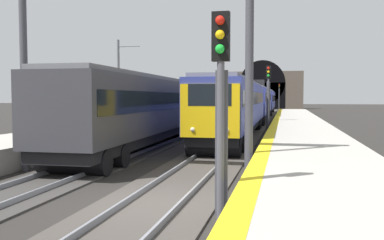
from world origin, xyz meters
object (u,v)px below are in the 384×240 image
train_adjacent_platform (185,104)px  railway_signal_near (221,96)px  railway_signal_far (279,95)px  catenary_mast_near (119,83)px  overhead_signal_gantry (129,11)px  railway_signal_mid (268,92)px  train_main_approaching (257,102)px

train_adjacent_platform → railway_signal_near: size_ratio=8.15×
railway_signal_far → catenary_mast_near: 58.82m
railway_signal_near → overhead_signal_gantry: overhead_signal_gantry is taller
overhead_signal_gantry → railway_signal_mid: bearing=-11.5°
train_main_approaching → train_adjacent_platform: (-18.01, 4.31, 0.00)m
railway_signal_mid → railway_signal_far: size_ratio=0.94×
overhead_signal_gantry → train_adjacent_platform: bearing=7.2°
train_main_approaching → railway_signal_near: bearing=2.4°
train_adjacent_platform → railway_signal_mid: bearing=-66.4°
catenary_mast_near → railway_signal_near: bearing=-152.8°
railway_signal_far → catenary_mast_near: (-57.39, 12.88, 0.71)m
train_main_approaching → railway_signal_mid: 15.29m
train_main_approaching → railway_signal_mid: railway_signal_mid is taller
railway_signal_mid → overhead_signal_gantry: (-19.91, 4.06, 2.64)m
train_main_approaching → overhead_signal_gantry: size_ratio=7.11×
train_main_approaching → railway_signal_near: (-40.08, -1.90, 0.58)m
train_main_approaching → train_adjacent_platform: train_main_approaching is taller
railway_signal_mid → catenary_mast_near: (0.08, 12.88, 0.78)m
train_main_approaching → railway_signal_mid: bearing=6.9°
overhead_signal_gantry → railway_signal_far: bearing=-3.0°
train_main_approaching → railway_signal_far: railway_signal_far is taller
train_adjacent_platform → railway_signal_mid: railway_signal_mid is taller
train_adjacent_platform → train_main_approaching: bearing=-14.7°
railway_signal_near → catenary_mast_near: size_ratio=0.60×
train_main_approaching → overhead_signal_gantry: bearing=-3.8°
railway_signal_mid → railway_signal_far: (57.47, 0.00, 0.07)m
train_main_approaching → railway_signal_mid: size_ratio=11.67×
train_main_approaching → railway_signal_far: 42.38m
railway_signal_near → catenary_mast_near: (25.02, 12.88, 1.17)m
railway_signal_near → railway_signal_far: (82.41, -0.00, 0.46)m
train_main_approaching → catenary_mast_near: (-15.07, 10.97, 1.75)m
railway_signal_mid → railway_signal_far: 57.47m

